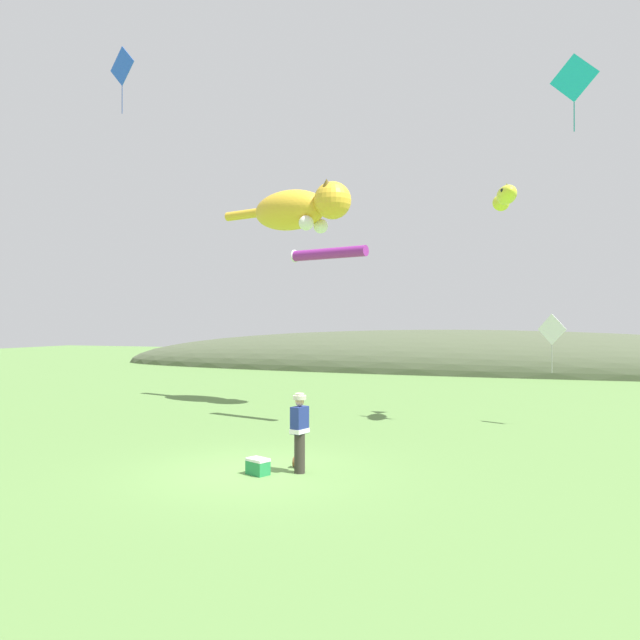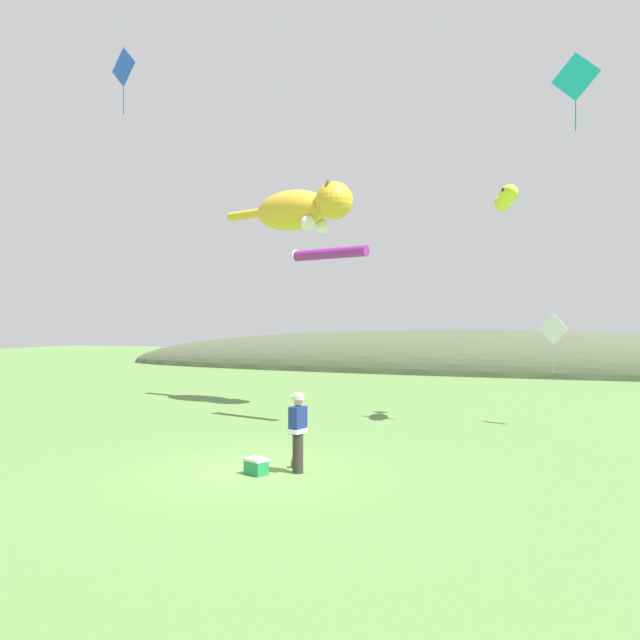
% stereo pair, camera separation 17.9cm
% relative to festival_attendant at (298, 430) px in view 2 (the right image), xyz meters
% --- Properties ---
extents(ground_plane, '(120.00, 120.00, 0.00)m').
position_rel_festival_attendant_xyz_m(ground_plane, '(-0.91, -0.26, -0.95)').
color(ground_plane, '#5B8442').
extents(distant_hill_ridge, '(54.54, 10.49, 5.68)m').
position_rel_festival_attendant_xyz_m(distant_hill_ridge, '(-0.91, 31.29, -0.95)').
color(distant_hill_ridge, '#4C563D').
rests_on(distant_hill_ridge, ground).
extents(festival_attendant, '(0.35, 0.47, 1.77)m').
position_rel_festival_attendant_xyz_m(festival_attendant, '(0.00, 0.00, 0.00)').
color(festival_attendant, '#332D28').
rests_on(festival_attendant, ground).
extents(kite_spool, '(0.13, 0.26, 0.26)m').
position_rel_festival_attendant_xyz_m(kite_spool, '(-0.25, 0.46, -0.82)').
color(kite_spool, olive).
rests_on(kite_spool, ground).
extents(picnic_cooler, '(0.58, 0.49, 0.36)m').
position_rel_festival_attendant_xyz_m(picnic_cooler, '(-0.80, -0.46, -0.77)').
color(picnic_cooler, '#268C4C').
rests_on(picnic_cooler, ground).
extents(kite_giant_cat, '(6.16, 2.61, 1.91)m').
position_rel_festival_attendant_xyz_m(kite_giant_cat, '(-4.26, 10.33, 6.95)').
color(kite_giant_cat, gold).
extents(kite_fish_windsock, '(1.01, 2.21, 0.66)m').
position_rel_festival_attendant_xyz_m(kite_fish_windsock, '(3.87, 8.28, 6.51)').
color(kite_fish_windsock, yellow).
extents(kite_tube_streamer, '(2.89, 1.13, 0.44)m').
position_rel_festival_attendant_xyz_m(kite_tube_streamer, '(-1.68, 6.58, 4.68)').
color(kite_tube_streamer, '#8C268C').
extents(kite_diamond_white, '(0.88, 0.53, 1.91)m').
position_rel_festival_attendant_xyz_m(kite_diamond_white, '(5.28, 8.53, 2.15)').
color(kite_diamond_white, white).
extents(kite_diamond_blue, '(1.24, 0.41, 2.20)m').
position_rel_festival_attendant_xyz_m(kite_diamond_blue, '(-7.83, 3.88, 10.73)').
color(kite_diamond_blue, blue).
extents(kite_diamond_teal, '(1.41, 0.54, 2.40)m').
position_rel_festival_attendant_xyz_m(kite_diamond_teal, '(5.92, 7.70, 9.88)').
color(kite_diamond_teal, '#19BFBF').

